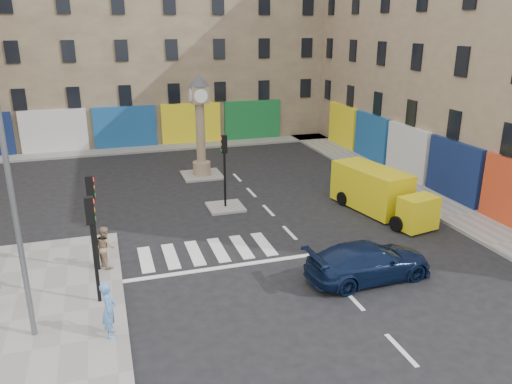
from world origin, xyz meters
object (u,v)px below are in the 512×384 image
yellow_van (379,192)px  pedestrian_blue (109,309)px  traffic_light_left_far (92,208)px  pedestrian_tan (105,247)px  traffic_light_island (224,159)px  clock_pillar (200,120)px  traffic_light_left_near (92,233)px  lamp_post (11,187)px  navy_sedan (369,261)px

yellow_van → pedestrian_blue: size_ratio=3.54×
traffic_light_left_far → pedestrian_tan: traffic_light_left_far is taller
traffic_light_left_far → pedestrian_blue: 4.81m
pedestrian_tan → traffic_light_island: bearing=-73.7°
pedestrian_tan → clock_pillar: bearing=-52.8°
traffic_light_left_near → lamp_post: (-1.90, -1.40, 2.17)m
pedestrian_blue → pedestrian_tan: 4.71m
clock_pillar → navy_sedan: (3.23, -14.85, -2.85)m
traffic_light_left_near → pedestrian_blue: (0.30, -2.13, -1.60)m
pedestrian_tan → lamp_post: bearing=126.4°
pedestrian_blue → pedestrian_tan: size_ratio=1.07×
traffic_light_island → navy_sedan: (3.23, -8.86, -1.89)m
lamp_post → clock_pillar: lamp_post is taller
traffic_light_left_near → pedestrian_tan: 3.08m
traffic_light_left_near → pedestrian_tan: (0.30, 2.58, -1.66)m
navy_sedan → pedestrian_tan: bearing=65.6°
navy_sedan → yellow_van: yellow_van is taller
traffic_light_left_near → traffic_light_island: traffic_light_left_near is taller
lamp_post → clock_pillar: 17.31m
traffic_light_left_far → clock_pillar: size_ratio=0.61×
traffic_light_left_near → pedestrian_blue: size_ratio=2.12×
traffic_light_island → navy_sedan: 9.62m
yellow_van → pedestrian_tan: size_ratio=3.79×
traffic_light_island → pedestrian_tan: (-6.00, -5.22, -1.63)m
traffic_light_island → lamp_post: lamp_post is taller
pedestrian_blue → pedestrian_tan: (0.00, 4.71, -0.06)m
traffic_light_left_far → traffic_light_island: 8.30m
lamp_post → pedestrian_blue: lamp_post is taller
navy_sedan → pedestrian_blue: (-9.23, -1.07, 0.32)m
clock_pillar → navy_sedan: clock_pillar is taller
traffic_light_island → yellow_van: 7.85m
traffic_light_island → lamp_post: (-8.20, -9.20, 2.20)m
traffic_light_left_far → pedestrian_tan: (0.30, 0.18, -1.66)m
yellow_van → pedestrian_blue: bearing=-162.8°
traffic_light_left_far → pedestrian_blue: (0.30, -4.53, -1.60)m
lamp_post → yellow_van: bearing=22.4°
yellow_van → traffic_light_left_near: bearing=-170.9°
navy_sedan → pedestrian_tan: pedestrian_tan is taller
lamp_post → navy_sedan: size_ratio=1.73×
traffic_light_island → lamp_post: size_ratio=0.45×
clock_pillar → pedestrian_blue: 17.20m
traffic_light_left_near → yellow_van: bearing=20.2°
clock_pillar → pedestrian_tan: clock_pillar is taller
traffic_light_island → yellow_van: traffic_light_island is taller
traffic_light_island → clock_pillar: clock_pillar is taller
traffic_light_left_near → traffic_light_island: 10.03m
traffic_light_left_far → yellow_van: (13.46, 2.54, -1.55)m
traffic_light_island → yellow_van: (7.16, -2.86, -1.52)m
pedestrian_blue → yellow_van: bearing=-57.1°
traffic_light_left_near → yellow_van: traffic_light_left_near is taller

